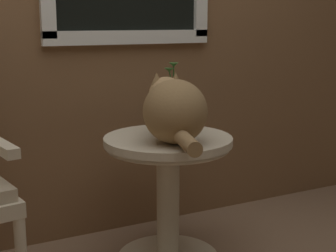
% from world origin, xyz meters
% --- Properties ---
extents(wicker_side_table, '(0.58, 0.58, 0.60)m').
position_xyz_m(wicker_side_table, '(0.25, 0.27, 0.41)').
color(wicker_side_table, beige).
rests_on(wicker_side_table, ground_plane).
extents(cat, '(0.34, 0.59, 0.28)m').
position_xyz_m(cat, '(0.23, 0.17, 0.75)').
color(cat, olive).
rests_on(cat, wicker_side_table).
extents(pewter_vase_with_ivy, '(0.13, 0.13, 0.32)m').
position_xyz_m(pewter_vase_with_ivy, '(0.33, 0.36, 0.70)').
color(pewter_vase_with_ivy, '#99999E').
rests_on(pewter_vase_with_ivy, wicker_side_table).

